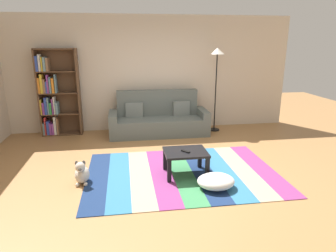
{
  "coord_description": "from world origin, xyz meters",
  "views": [
    {
      "loc": [
        -0.69,
        -4.58,
        2.09
      ],
      "look_at": [
        0.06,
        0.37,
        0.65
      ],
      "focal_mm": 31.44,
      "sensor_mm": 36.0,
      "label": 1
    }
  ],
  "objects_px": {
    "bookshelf": "(54,95)",
    "pouf": "(216,181)",
    "couch": "(159,120)",
    "dog": "(82,173)",
    "tv_remote": "(185,151)",
    "standing_lamp": "(217,62)",
    "coffee_table": "(186,155)"
  },
  "relations": [
    {
      "from": "coffee_table",
      "to": "bookshelf",
      "type": "bearing_deg",
      "value": 134.06
    },
    {
      "from": "couch",
      "to": "bookshelf",
      "type": "distance_m",
      "value": 2.43
    },
    {
      "from": "couch",
      "to": "bookshelf",
      "type": "height_order",
      "value": "bookshelf"
    },
    {
      "from": "pouf",
      "to": "standing_lamp",
      "type": "xyz_separation_m",
      "value": [
        0.87,
        2.9,
        1.52
      ]
    },
    {
      "from": "bookshelf",
      "to": "dog",
      "type": "height_order",
      "value": "bookshelf"
    },
    {
      "from": "standing_lamp",
      "to": "tv_remote",
      "type": "distance_m",
      "value": 2.96
    },
    {
      "from": "bookshelf",
      "to": "dog",
      "type": "bearing_deg",
      "value": -71.65
    },
    {
      "from": "couch",
      "to": "coffee_table",
      "type": "distance_m",
      "value": 2.31
    },
    {
      "from": "dog",
      "to": "tv_remote",
      "type": "relative_size",
      "value": 2.65
    },
    {
      "from": "coffee_table",
      "to": "dog",
      "type": "distance_m",
      "value": 1.63
    },
    {
      "from": "dog",
      "to": "pouf",
      "type": "bearing_deg",
      "value": -13.32
    },
    {
      "from": "coffee_table",
      "to": "tv_remote",
      "type": "relative_size",
      "value": 4.54
    },
    {
      "from": "couch",
      "to": "dog",
      "type": "relative_size",
      "value": 5.69
    },
    {
      "from": "coffee_table",
      "to": "standing_lamp",
      "type": "relative_size",
      "value": 0.35
    },
    {
      "from": "standing_lamp",
      "to": "tv_remote",
      "type": "height_order",
      "value": "standing_lamp"
    },
    {
      "from": "pouf",
      "to": "tv_remote",
      "type": "xyz_separation_m",
      "value": [
        -0.36,
        0.49,
        0.31
      ]
    },
    {
      "from": "couch",
      "to": "standing_lamp",
      "type": "bearing_deg",
      "value": 2.94
    },
    {
      "from": "couch",
      "to": "coffee_table",
      "type": "xyz_separation_m",
      "value": [
        0.16,
        -2.3,
        -0.0
      ]
    },
    {
      "from": "pouf",
      "to": "tv_remote",
      "type": "height_order",
      "value": "tv_remote"
    },
    {
      "from": "coffee_table",
      "to": "pouf",
      "type": "relative_size",
      "value": 1.23
    },
    {
      "from": "dog",
      "to": "coffee_table",
      "type": "bearing_deg",
      "value": 2.05
    },
    {
      "from": "bookshelf",
      "to": "coffee_table",
      "type": "bearing_deg",
      "value": -45.94
    },
    {
      "from": "coffee_table",
      "to": "standing_lamp",
      "type": "distance_m",
      "value": 2.96
    },
    {
      "from": "bookshelf",
      "to": "pouf",
      "type": "bearing_deg",
      "value": -47.49
    },
    {
      "from": "bookshelf",
      "to": "dog",
      "type": "relative_size",
      "value": 4.92
    },
    {
      "from": "couch",
      "to": "bookshelf",
      "type": "relative_size",
      "value": 1.15
    },
    {
      "from": "dog",
      "to": "standing_lamp",
      "type": "relative_size",
      "value": 0.2
    },
    {
      "from": "bookshelf",
      "to": "pouf",
      "type": "distance_m",
      "value": 4.29
    },
    {
      "from": "couch",
      "to": "dog",
      "type": "distance_m",
      "value": 2.78
    },
    {
      "from": "couch",
      "to": "tv_remote",
      "type": "height_order",
      "value": "couch"
    },
    {
      "from": "dog",
      "to": "standing_lamp",
      "type": "height_order",
      "value": "standing_lamp"
    },
    {
      "from": "tv_remote",
      "to": "pouf",
      "type": "bearing_deg",
      "value": -93.34
    }
  ]
}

